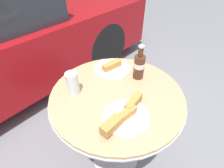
# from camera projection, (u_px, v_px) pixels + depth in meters

# --- Properties ---
(ground_plane) EXTENTS (30.00, 30.00, 0.00)m
(ground_plane) POSITION_uv_depth(u_px,v_px,m) (115.00, 157.00, 1.50)
(ground_plane) COLOR slate
(bistro_table) EXTENTS (0.80, 0.80, 0.75)m
(bistro_table) POSITION_uv_depth(u_px,v_px,m) (117.00, 112.00, 1.13)
(bistro_table) COLOR #B7B7BC
(bistro_table) RESTS_ON ground_plane
(cola_bottle_left) EXTENTS (0.07, 0.07, 0.23)m
(cola_bottle_left) POSITION_uv_depth(u_px,v_px,m) (139.00, 66.00, 1.09)
(cola_bottle_left) COLOR #4C2819
(cola_bottle_left) RESTS_ON bistro_table
(drinking_glass) EXTENTS (0.07, 0.07, 0.14)m
(drinking_glass) POSITION_uv_depth(u_px,v_px,m) (73.00, 84.00, 0.99)
(drinking_glass) COLOR black
(drinking_glass) RESTS_ON bistro_table
(lunch_plate_near) EXTENTS (0.31, 0.25, 0.06)m
(lunch_plate_near) POSITION_uv_depth(u_px,v_px,m) (125.00, 115.00, 0.87)
(lunch_plate_near) COLOR silver
(lunch_plate_near) RESTS_ON bistro_table
(lunch_plate_far) EXTENTS (0.25, 0.25, 0.06)m
(lunch_plate_far) POSITION_uv_depth(u_px,v_px,m) (112.00, 68.00, 1.20)
(lunch_plate_far) COLOR silver
(lunch_plate_far) RESTS_ON bistro_table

